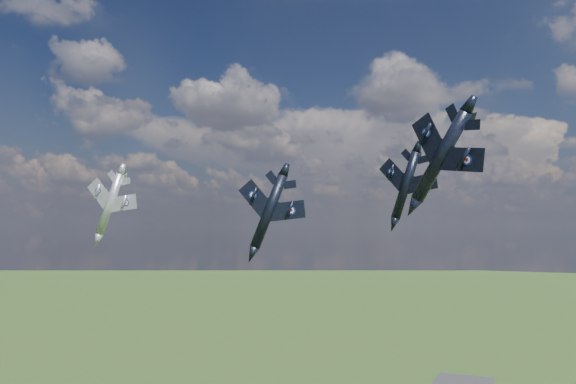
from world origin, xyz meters
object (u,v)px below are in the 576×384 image
at_px(jet_right_navy, 441,157).
at_px(jet_high_navy, 406,185).
at_px(jet_lead_navy, 269,211).
at_px(jet_left_silver, 110,204).

distance_m(jet_right_navy, jet_high_navy, 35.43).
bearing_deg(jet_high_navy, jet_right_navy, -60.54).
distance_m(jet_lead_navy, jet_high_navy, 27.18).
bearing_deg(jet_lead_navy, jet_left_silver, 149.53).
xyz_separation_m(jet_lead_navy, jet_left_silver, (-36.27, 11.06, 1.99)).
xyz_separation_m(jet_lead_navy, jet_right_navy, (23.47, -10.18, 4.74)).
bearing_deg(jet_lead_navy, jet_high_navy, 48.15).
xyz_separation_m(jet_high_navy, jet_left_silver, (-48.98, -12.51, -2.64)).
distance_m(jet_right_navy, jet_left_silver, 63.46).
relative_size(jet_right_navy, jet_high_navy, 0.88).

